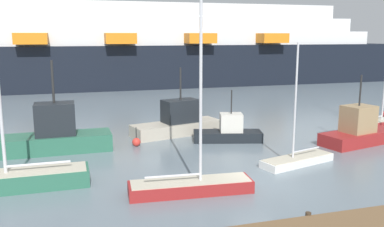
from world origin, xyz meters
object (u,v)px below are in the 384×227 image
fishing_boat_1 (52,136)px  fishing_boat_2 (359,131)px  fishing_boat_3 (178,122)px  cruise_ship (35,49)px  sailboat_0 (297,159)px  fishing_boat_0 (229,132)px  channel_buoy_1 (136,142)px  sailboat_4 (378,122)px  sailboat_1 (18,178)px  sailboat_2 (191,183)px

fishing_boat_1 → fishing_boat_2: size_ratio=1.23×
fishing_boat_3 → cruise_ship: 38.07m
sailboat_0 → cruise_ship: (-18.13, 45.17, 5.47)m
sailboat_0 → fishing_boat_0: bearing=-88.9°
fishing_boat_3 → channel_buoy_1: bearing=-158.8°
fishing_boat_0 → channel_buoy_1: bearing=-168.9°
sailboat_0 → sailboat_4: (11.87, 6.94, 0.17)m
sailboat_1 → cruise_ship: size_ratio=0.10×
channel_buoy_1 → fishing_boat_2: bearing=-13.9°
fishing_boat_2 → sailboat_2: bearing=8.7°
sailboat_0 → channel_buoy_1: sailboat_0 is taller
sailboat_2 → fishing_boat_3: size_ratio=1.52×
sailboat_1 → fishing_boat_2: 23.15m
sailboat_0 → fishing_boat_2: size_ratio=1.11×
fishing_boat_2 → sailboat_1: bearing=-6.2°
sailboat_0 → fishing_boat_3: 11.00m
sailboat_4 → fishing_boat_1: sailboat_4 is taller
fishing_boat_0 → channel_buoy_1: 6.95m
fishing_boat_1 → fishing_boat_2: (21.56, -4.14, -0.15)m
fishing_boat_0 → cruise_ship: 42.15m
sailboat_0 → fishing_boat_1: sailboat_0 is taller
sailboat_1 → cruise_ship: cruise_ship is taller
fishing_boat_2 → fishing_boat_1: bearing=-23.9°
fishing_boat_2 → fishing_boat_3: 13.71m
sailboat_4 → channel_buoy_1: 20.78m
sailboat_0 → sailboat_2: bearing=3.7°
sailboat_0 → sailboat_1: 16.08m
sailboat_1 → fishing_boat_3: bearing=-139.9°
sailboat_1 → fishing_boat_0: sailboat_1 is taller
fishing_boat_3 → channel_buoy_1: (-3.81, -2.71, -0.67)m
sailboat_4 → sailboat_0: bearing=-162.9°
fishing_boat_1 → channel_buoy_1: fishing_boat_1 is taller
fishing_boat_1 → cruise_ship: (-3.49, 37.93, 4.71)m
fishing_boat_3 → sailboat_4: bearing=-23.6°
sailboat_2 → sailboat_0: bearing=23.6°
sailboat_1 → fishing_boat_0: (14.10, 6.20, 0.10)m
sailboat_4 → fishing_boat_3: (-16.96, 2.79, 0.46)m
sailboat_2 → fishing_boat_0: size_ratio=2.15×
fishing_boat_0 → fishing_boat_1: (-12.67, 0.67, 0.42)m
sailboat_0 → fishing_boat_1: (-14.65, 7.24, 0.76)m
sailboat_2 → fishing_boat_0: 10.85m
sailboat_1 → fishing_boat_0: bearing=-156.6°
sailboat_0 → fishing_boat_1: bearing=-42.0°
fishing_boat_3 → cruise_ship: bearing=96.0°
fishing_boat_1 → channel_buoy_1: bearing=-3.0°
sailboat_2 → fishing_boat_1: (-7.01, 9.92, 0.58)m
sailboat_0 → cruise_ship: cruise_ship is taller
sailboat_0 → sailboat_4: bearing=-165.3°
sailboat_0 → channel_buoy_1: 11.34m
sailboat_4 → fishing_boat_2: sailboat_4 is taller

